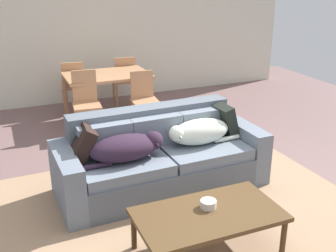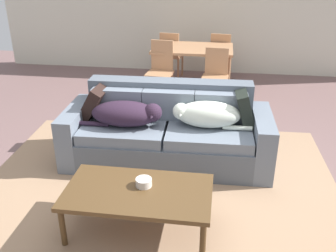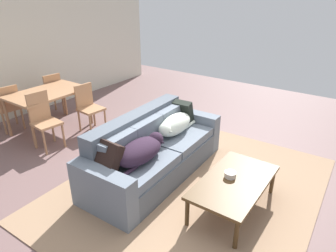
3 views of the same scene
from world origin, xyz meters
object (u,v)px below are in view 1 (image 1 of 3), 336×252
(couch, at_px, (160,159))
(throw_pillow_by_right_arm, at_px, (224,120))
(throw_pillow_by_left_arm, at_px, (82,144))
(dining_chair_far_right, at_px, (125,78))
(coffee_table, at_px, (208,217))
(dining_chair_near_right, at_px, (144,97))
(dining_table, at_px, (107,78))
(dining_chair_far_left, at_px, (73,84))
(dining_chair_near_left, at_px, (86,100))
(dog_on_right_cushion, at_px, (198,132))
(bowl_on_coffee_table, at_px, (208,204))
(dog_on_left_cushion, at_px, (127,147))

(couch, distance_m, throw_pillow_by_right_arm, 0.92)
(throw_pillow_by_right_arm, bearing_deg, throw_pillow_by_left_arm, -178.44)
(throw_pillow_by_right_arm, bearing_deg, dining_chair_far_right, 95.99)
(coffee_table, distance_m, dining_chair_near_right, 3.22)
(dining_table, bearing_deg, dining_chair_far_left, 127.83)
(couch, relative_size, throw_pillow_by_right_arm, 5.92)
(couch, height_order, dining_chair_far_left, dining_chair_far_left)
(dining_table, bearing_deg, dining_chair_near_left, -132.16)
(dog_on_right_cushion, xyz_separation_m, dining_chair_far_left, (-0.82, 3.16, -0.14))
(coffee_table, bearing_deg, bowl_on_coffee_table, 64.07)
(couch, height_order, coffee_table, couch)
(dog_on_left_cushion, bearing_deg, couch, 19.06)
(throw_pillow_by_right_arm, height_order, dining_table, throw_pillow_by_right_arm)
(dining_chair_near_left, relative_size, dining_chair_far_left, 1.08)
(dog_on_left_cushion, height_order, dining_chair_far_right, dining_chair_far_right)
(dog_on_right_cushion, relative_size, dining_table, 0.65)
(throw_pillow_by_left_arm, bearing_deg, dog_on_right_cushion, -4.88)
(throw_pillow_by_right_arm, distance_m, dining_chair_near_left, 2.27)
(couch, height_order, dog_on_right_cushion, couch)
(throw_pillow_by_left_arm, relative_size, dining_chair_far_left, 0.44)
(bowl_on_coffee_table, relative_size, dining_chair_far_left, 0.16)
(dining_chair_far_left, bearing_deg, dining_chair_near_right, 133.31)
(couch, distance_m, dining_chair_far_left, 3.11)
(throw_pillow_by_left_arm, distance_m, dining_chair_near_right, 2.29)
(coffee_table, xyz_separation_m, dining_chair_near_left, (-0.33, 3.26, 0.16))
(throw_pillow_by_left_arm, xyz_separation_m, coffee_table, (0.79, -1.32, -0.29))
(dining_chair_near_left, distance_m, dining_chair_far_left, 1.11)
(dog_on_right_cushion, distance_m, dining_chair_far_right, 3.16)
(dining_table, bearing_deg, coffee_table, -92.13)
(bowl_on_coffee_table, bearing_deg, dining_chair_near_left, 96.58)
(dining_chair_near_left, bearing_deg, throw_pillow_by_left_arm, -97.65)
(bowl_on_coffee_table, bearing_deg, throw_pillow_by_right_arm, 55.56)
(bowl_on_coffee_table, relative_size, dining_chair_near_right, 0.16)
(dog_on_right_cushion, height_order, coffee_table, dog_on_right_cushion)
(throw_pillow_by_right_arm, relative_size, coffee_table, 0.32)
(couch, height_order, dining_chair_far_right, dining_chair_far_right)
(throw_pillow_by_left_arm, xyz_separation_m, dining_chair_near_right, (1.34, 1.85, -0.17))
(coffee_table, bearing_deg, dining_chair_near_right, 80.14)
(couch, bearing_deg, bowl_on_coffee_table, -93.06)
(couch, xyz_separation_m, dining_chair_far_left, (-0.39, 3.08, 0.15))
(throw_pillow_by_right_arm, distance_m, dining_table, 2.53)
(dog_on_right_cushion, distance_m, throw_pillow_by_left_arm, 1.30)
(dining_chair_far_left, bearing_deg, coffee_table, 101.55)
(throw_pillow_by_right_arm, relative_size, bowl_on_coffee_table, 2.82)
(dog_on_left_cushion, bearing_deg, throw_pillow_by_left_arm, 154.31)
(dog_on_left_cushion, xyz_separation_m, throw_pillow_by_right_arm, (1.28, 0.24, 0.04))
(coffee_table, bearing_deg, dining_chair_near_left, 95.81)
(coffee_table, bearing_deg, dining_table, 87.87)
(bowl_on_coffee_table, distance_m, dining_chair_far_left, 4.31)
(throw_pillow_by_right_arm, bearing_deg, couch, -174.59)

